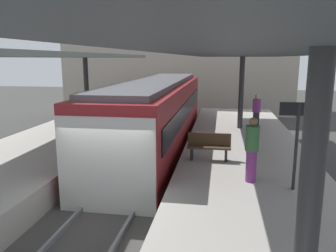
# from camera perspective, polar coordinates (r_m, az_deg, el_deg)

# --- Properties ---
(ground_plane) EXTENTS (80.00, 80.00, 0.00)m
(ground_plane) POSITION_cam_1_polar(r_m,az_deg,el_deg) (9.67, -9.60, -14.73)
(ground_plane) COLOR #383835
(platform_right) EXTENTS (4.40, 28.00, 1.00)m
(platform_right) POSITION_cam_1_polar(r_m,az_deg,el_deg) (9.06, 14.40, -13.34)
(platform_right) COLOR #ADA8A0
(platform_right) RESTS_ON ground_plane
(track_ballast) EXTENTS (3.20, 28.00, 0.20)m
(track_ballast) POSITION_cam_1_polar(r_m,az_deg,el_deg) (9.63, -9.62, -14.20)
(track_ballast) COLOR #423F3D
(track_ballast) RESTS_ON ground_plane
(rail_near_side) EXTENTS (0.08, 28.00, 0.14)m
(rail_near_side) POSITION_cam_1_polar(r_m,az_deg,el_deg) (9.80, -13.75, -12.81)
(rail_near_side) COLOR slate
(rail_near_side) RESTS_ON track_ballast
(rail_far_side) EXTENTS (0.08, 28.00, 0.14)m
(rail_far_side) POSITION_cam_1_polar(r_m,az_deg,el_deg) (9.36, -5.36, -13.70)
(rail_far_side) COLOR slate
(rail_far_side) RESTS_ON track_ballast
(commuter_train) EXTENTS (2.78, 13.95, 3.10)m
(commuter_train) POSITION_cam_1_polar(r_m,az_deg,el_deg) (15.32, -1.90, 1.98)
(commuter_train) COLOR maroon
(commuter_train) RESTS_ON track_ballast
(canopy_left) EXTENTS (4.18, 21.00, 3.45)m
(canopy_left) POSITION_cam_1_polar(r_m,az_deg,el_deg) (11.71, -26.26, 10.70)
(canopy_left) COLOR #333335
(canopy_left) RESTS_ON platform_left
(canopy_right) EXTENTS (4.18, 21.00, 3.51)m
(canopy_right) POSITION_cam_1_polar(r_m,az_deg,el_deg) (9.64, 14.82, 11.89)
(canopy_right) COLOR #333335
(canopy_right) RESTS_ON platform_right
(platform_bench) EXTENTS (1.40, 0.41, 0.86)m
(platform_bench) POSITION_cam_1_polar(r_m,az_deg,el_deg) (10.95, 7.02, -3.34)
(platform_bench) COLOR black
(platform_bench) RESTS_ON platform_right
(platform_sign) EXTENTS (0.90, 0.08, 2.21)m
(platform_sign) POSITION_cam_1_polar(r_m,az_deg,el_deg) (8.70, 21.26, -0.05)
(platform_sign) COLOR #262628
(platform_sign) RESTS_ON platform_right
(passenger_near_bench) EXTENTS (0.36, 0.36, 1.69)m
(passenger_near_bench) POSITION_cam_1_polar(r_m,az_deg,el_deg) (15.43, 14.84, 2.23)
(passenger_near_bench) COLOR #232328
(passenger_near_bench) RESTS_ON platform_right
(passenger_mid_platform) EXTENTS (0.36, 0.36, 1.75)m
(passenger_mid_platform) POSITION_cam_1_polar(r_m,az_deg,el_deg) (9.09, 14.13, -3.78)
(passenger_mid_platform) COLOR #7A337A
(passenger_mid_platform) RESTS_ON platform_right
(passenger_far_end) EXTENTS (0.36, 0.36, 1.68)m
(passenger_far_end) POSITION_cam_1_polar(r_m,az_deg,el_deg) (16.70, -15.34, 2.85)
(passenger_far_end) COLOR #386B3D
(passenger_far_end) RESTS_ON platform_left
(station_building_backdrop) EXTENTS (18.00, 6.00, 11.00)m
(station_building_backdrop) POSITION_cam_1_polar(r_m,az_deg,el_deg) (28.46, 1.89, 13.94)
(station_building_backdrop) COLOR #A89E8E
(station_building_backdrop) RESTS_ON ground_plane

